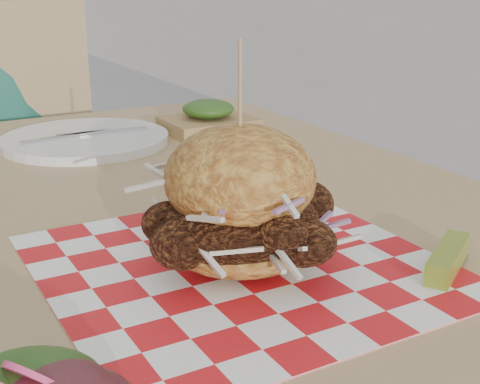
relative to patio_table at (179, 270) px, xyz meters
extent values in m
cube|color=tan|center=(0.00, 0.00, 0.06)|extent=(0.80, 1.20, 0.04)
cylinder|color=#333338|center=(0.34, 0.54, -0.32)|extent=(0.05, 0.05, 0.71)
cube|color=tan|center=(0.00, 0.82, -0.22)|extent=(0.43, 0.43, 0.04)
cube|color=tan|center=(-0.01, 1.02, 0.03)|extent=(0.42, 0.05, 0.50)
cylinder|color=#333338|center=(0.19, 0.65, -0.46)|extent=(0.03, 0.03, 0.43)
cylinder|color=#333338|center=(0.17, 1.01, -0.46)|extent=(0.03, 0.03, 0.43)
cube|color=red|center=(-0.01, -0.17, 0.08)|extent=(0.36, 0.36, 0.00)
ellipsoid|color=#C18A36|center=(-0.01, -0.17, 0.10)|extent=(0.14, 0.14, 0.05)
ellipsoid|color=brown|center=(-0.01, -0.17, 0.12)|extent=(0.15, 0.14, 0.08)
ellipsoid|color=#C18A36|center=(-0.01, -0.17, 0.17)|extent=(0.14, 0.14, 0.10)
cylinder|color=tan|center=(-0.01, -0.17, 0.24)|extent=(0.00, 0.00, 0.11)
cube|color=olive|center=(0.15, -0.28, 0.09)|extent=(0.09, 0.07, 0.02)
cylinder|color=#DF3E73|center=(-0.24, -0.32, 0.11)|extent=(0.05, 0.05, 0.04)
cylinder|color=white|center=(0.00, 0.36, 0.09)|extent=(0.27, 0.27, 0.01)
cube|color=silver|center=(-0.03, 0.36, 0.09)|extent=(0.15, 0.03, 0.00)
cube|color=silver|center=(0.03, 0.36, 0.09)|extent=(0.15, 0.03, 0.00)
cube|color=olive|center=(0.21, 0.34, 0.09)|extent=(0.15, 0.12, 0.02)
ellipsoid|color=#1C4212|center=(0.21, 0.34, 0.12)|extent=(0.09, 0.09, 0.03)
camera|label=1|loc=(-0.30, -0.68, 0.35)|focal=50.00mm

